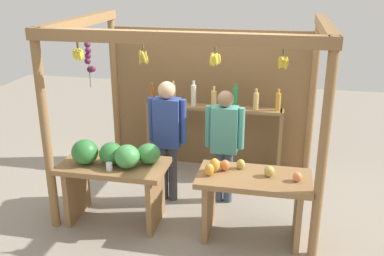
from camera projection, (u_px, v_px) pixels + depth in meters
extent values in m
plane|color=gray|center=(195.00, 195.00, 5.80)|extent=(12.00, 12.00, 0.00)
cylinder|color=olive|center=(46.00, 134.00, 4.75)|extent=(0.10, 0.10, 2.26)
cylinder|color=olive|center=(323.00, 156.00, 4.20)|extent=(0.10, 0.10, 2.26)
cylinder|color=olive|center=(115.00, 87.00, 6.64)|extent=(0.10, 0.10, 2.26)
cylinder|color=olive|center=(312.00, 98.00, 6.08)|extent=(0.10, 0.10, 2.26)
cube|color=olive|center=(174.00, 38.00, 4.11)|extent=(2.99, 0.12, 0.12)
cube|color=olive|center=(79.00, 22.00, 5.33)|extent=(0.12, 2.14, 0.12)
cube|color=olive|center=(326.00, 28.00, 4.78)|extent=(0.12, 2.14, 0.12)
cube|color=brown|center=(209.00, 100.00, 6.42)|extent=(2.89, 0.04, 2.03)
cylinder|color=brown|center=(78.00, 45.00, 4.40)|extent=(0.02, 0.02, 0.06)
ellipsoid|color=yellow|center=(82.00, 54.00, 4.43)|extent=(0.04, 0.05, 0.11)
ellipsoid|color=yellow|center=(81.00, 53.00, 4.44)|extent=(0.05, 0.05, 0.11)
ellipsoid|color=yellow|center=(80.00, 56.00, 4.47)|extent=(0.07, 0.04, 0.11)
ellipsoid|color=yellow|center=(79.00, 53.00, 4.45)|extent=(0.06, 0.04, 0.11)
ellipsoid|color=yellow|center=(76.00, 55.00, 4.45)|extent=(0.05, 0.07, 0.11)
ellipsoid|color=yellow|center=(74.00, 53.00, 4.43)|extent=(0.04, 0.07, 0.11)
ellipsoid|color=yellow|center=(75.00, 55.00, 4.40)|extent=(0.06, 0.05, 0.11)
ellipsoid|color=yellow|center=(78.00, 54.00, 4.40)|extent=(0.07, 0.04, 0.11)
ellipsoid|color=yellow|center=(80.00, 56.00, 4.40)|extent=(0.05, 0.05, 0.11)
cylinder|color=brown|center=(284.00, 51.00, 4.07)|extent=(0.02, 0.02, 0.06)
ellipsoid|color=gold|center=(287.00, 63.00, 4.10)|extent=(0.04, 0.07, 0.12)
ellipsoid|color=gold|center=(285.00, 62.00, 4.11)|extent=(0.07, 0.07, 0.12)
ellipsoid|color=gold|center=(282.00, 62.00, 4.14)|extent=(0.07, 0.05, 0.12)
ellipsoid|color=gold|center=(281.00, 63.00, 4.12)|extent=(0.05, 0.06, 0.12)
ellipsoid|color=gold|center=(280.00, 62.00, 4.09)|extent=(0.05, 0.06, 0.12)
ellipsoid|color=gold|center=(282.00, 62.00, 4.08)|extent=(0.06, 0.04, 0.12)
ellipsoid|color=gold|center=(285.00, 64.00, 4.07)|extent=(0.05, 0.05, 0.11)
cylinder|color=brown|center=(143.00, 46.00, 4.36)|extent=(0.02, 0.02, 0.06)
ellipsoid|color=gold|center=(146.00, 59.00, 4.40)|extent=(0.04, 0.09, 0.13)
ellipsoid|color=gold|center=(144.00, 57.00, 4.42)|extent=(0.08, 0.04, 0.14)
ellipsoid|color=gold|center=(142.00, 58.00, 4.42)|extent=(0.06, 0.08, 0.14)
ellipsoid|color=gold|center=(141.00, 56.00, 4.39)|extent=(0.06, 0.07, 0.14)
ellipsoid|color=gold|center=(144.00, 57.00, 4.36)|extent=(0.07, 0.05, 0.14)
cylinder|color=brown|center=(215.00, 48.00, 4.25)|extent=(0.02, 0.02, 0.06)
ellipsoid|color=yellow|center=(219.00, 59.00, 4.29)|extent=(0.04, 0.06, 0.12)
ellipsoid|color=yellow|center=(218.00, 59.00, 4.31)|extent=(0.05, 0.05, 0.12)
ellipsoid|color=yellow|center=(216.00, 58.00, 4.31)|extent=(0.07, 0.04, 0.12)
ellipsoid|color=yellow|center=(213.00, 59.00, 4.32)|extent=(0.05, 0.05, 0.12)
ellipsoid|color=yellow|center=(212.00, 60.00, 4.31)|extent=(0.04, 0.05, 0.12)
ellipsoid|color=yellow|center=(212.00, 58.00, 4.28)|extent=(0.05, 0.07, 0.12)
ellipsoid|color=yellow|center=(213.00, 61.00, 4.28)|extent=(0.06, 0.06, 0.12)
ellipsoid|color=yellow|center=(216.00, 60.00, 4.26)|extent=(0.06, 0.04, 0.12)
ellipsoid|color=yellow|center=(217.00, 59.00, 4.27)|extent=(0.05, 0.05, 0.12)
cylinder|color=#4C422D|center=(89.00, 63.00, 4.80)|extent=(0.01, 0.01, 0.55)
sphere|color=#511938|center=(87.00, 44.00, 4.75)|extent=(0.07, 0.07, 0.07)
sphere|color=#511938|center=(88.00, 50.00, 4.73)|extent=(0.07, 0.07, 0.07)
sphere|color=#511938|center=(88.00, 56.00, 4.77)|extent=(0.07, 0.07, 0.07)
sphere|color=#511938|center=(88.00, 61.00, 4.78)|extent=(0.07, 0.07, 0.07)
sphere|color=#47142D|center=(90.00, 69.00, 4.85)|extent=(0.07, 0.07, 0.07)
sphere|color=#601E42|center=(93.00, 69.00, 4.84)|extent=(0.07, 0.07, 0.07)
cube|color=olive|center=(114.00, 166.00, 5.01)|extent=(1.21, 0.64, 0.06)
cube|color=olive|center=(77.00, 190.00, 5.23)|extent=(0.06, 0.58, 0.67)
cube|color=olive|center=(156.00, 199.00, 5.04)|extent=(0.06, 0.58, 0.67)
ellipsoid|color=#38843D|center=(149.00, 154.00, 4.97)|extent=(0.33, 0.33, 0.23)
ellipsoid|color=#2D7533|center=(111.00, 154.00, 4.95)|extent=(0.37, 0.37, 0.25)
ellipsoid|color=#2D7533|center=(85.00, 152.00, 4.95)|extent=(0.42, 0.42, 0.28)
ellipsoid|color=#429347|center=(127.00, 157.00, 4.85)|extent=(0.34, 0.34, 0.27)
cylinder|color=white|center=(109.00, 167.00, 4.81)|extent=(0.07, 0.07, 0.09)
cube|color=olive|center=(254.00, 179.00, 4.70)|extent=(1.21, 0.64, 0.06)
cube|color=olive|center=(209.00, 204.00, 4.92)|extent=(0.06, 0.58, 0.67)
cube|color=olive|center=(298.00, 213.00, 4.74)|extent=(0.06, 0.58, 0.67)
ellipsoid|color=gold|center=(215.00, 165.00, 4.77)|extent=(0.16, 0.16, 0.15)
ellipsoid|color=#CC7038|center=(225.00, 165.00, 4.81)|extent=(0.14, 0.14, 0.12)
ellipsoid|color=#E07F47|center=(297.00, 177.00, 4.56)|extent=(0.13, 0.13, 0.11)
ellipsoid|color=#B79E47|center=(241.00, 164.00, 4.85)|extent=(0.13, 0.13, 0.11)
ellipsoid|color=#B79E47|center=(269.00, 171.00, 4.67)|extent=(0.15, 0.15, 0.12)
ellipsoid|color=gold|center=(209.00, 170.00, 4.68)|extent=(0.12, 0.12, 0.14)
cube|color=olive|center=(151.00, 135.00, 6.50)|extent=(0.05, 0.20, 1.00)
cube|color=olive|center=(280.00, 145.00, 6.14)|extent=(0.05, 0.20, 1.00)
cube|color=olive|center=(214.00, 108.00, 6.15)|extent=(1.88, 0.22, 0.04)
cylinder|color=#994C1E|center=(153.00, 95.00, 6.27)|extent=(0.06, 0.06, 0.24)
cylinder|color=#994C1E|center=(152.00, 84.00, 6.22)|extent=(0.03, 0.03, 0.06)
cylinder|color=#D8B266|center=(174.00, 95.00, 6.21)|extent=(0.06, 0.06, 0.28)
cylinder|color=#D8B266|center=(173.00, 83.00, 6.15)|extent=(0.03, 0.03, 0.06)
cylinder|color=silver|center=(194.00, 95.00, 6.15)|extent=(0.07, 0.07, 0.30)
cylinder|color=silver|center=(194.00, 83.00, 6.09)|extent=(0.03, 0.03, 0.06)
cylinder|color=#D8B266|center=(214.00, 99.00, 6.11)|extent=(0.08, 0.08, 0.23)
cylinder|color=#D8B266|center=(214.00, 89.00, 6.06)|extent=(0.03, 0.03, 0.06)
cylinder|color=#338C4C|center=(235.00, 98.00, 6.04)|extent=(0.08, 0.08, 0.29)
cylinder|color=#338C4C|center=(236.00, 86.00, 5.98)|extent=(0.04, 0.04, 0.06)
cylinder|color=#D8B266|center=(256.00, 101.00, 6.00)|extent=(0.08, 0.08, 0.23)
cylinder|color=#D8B266|center=(256.00, 91.00, 5.95)|extent=(0.03, 0.03, 0.06)
cylinder|color=gold|center=(278.00, 102.00, 5.94)|extent=(0.07, 0.07, 0.24)
cylinder|color=gold|center=(279.00, 91.00, 5.89)|extent=(0.03, 0.03, 0.06)
cylinder|color=#3C3D43|center=(164.00, 173.00, 5.61)|extent=(0.11, 0.11, 0.73)
cylinder|color=#3C3D43|center=(173.00, 173.00, 5.59)|extent=(0.11, 0.11, 0.73)
cube|color=#2D428C|center=(167.00, 123.00, 5.38)|extent=(0.32, 0.19, 0.62)
cylinder|color=#2D428C|center=(151.00, 119.00, 5.40)|extent=(0.08, 0.08, 0.56)
cylinder|color=#2D428C|center=(183.00, 122.00, 5.33)|extent=(0.08, 0.08, 0.56)
sphere|color=tan|center=(167.00, 90.00, 5.23)|extent=(0.21, 0.21, 0.21)
cylinder|color=#3D4860|center=(219.00, 176.00, 5.57)|extent=(0.11, 0.11, 0.68)
cylinder|color=#3D4860|center=(228.00, 177.00, 5.55)|extent=(0.11, 0.11, 0.68)
cube|color=teal|center=(225.00, 130.00, 5.35)|extent=(0.32, 0.19, 0.58)
cylinder|color=teal|center=(208.00, 126.00, 5.38)|extent=(0.08, 0.08, 0.52)
cylinder|color=teal|center=(241.00, 128.00, 5.30)|extent=(0.08, 0.08, 0.52)
sphere|color=#997051|center=(225.00, 99.00, 5.22)|extent=(0.20, 0.20, 0.20)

